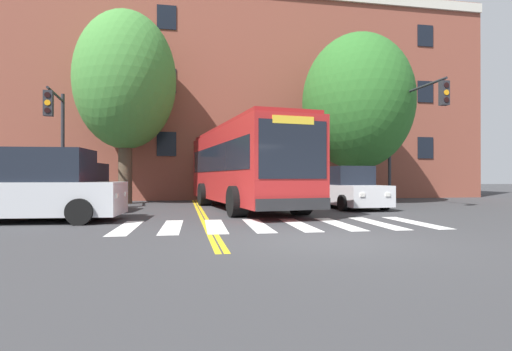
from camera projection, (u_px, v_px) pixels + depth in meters
The scene contains 14 objects.
ground_plane at pixel (325, 240), 8.66m from camera, with size 120.00×120.00×0.00m, color #38383A.
crosswalk at pixel (278, 225), 11.36m from camera, with size 8.97×3.55×0.01m.
lane_line_yellow_inner at pixel (192, 199), 24.75m from camera, with size 0.12×36.00×0.01m, color gold.
lane_line_yellow_outer at pixel (195, 199), 24.78m from camera, with size 0.12×36.00×0.01m, color gold.
city_bus at pixel (243, 165), 17.12m from camera, with size 3.92×11.10×3.49m.
car_grey_near_lane at pixel (76, 191), 14.93m from camera, with size 2.53×4.87×1.90m.
car_white_far_lane at pixel (348, 189), 17.60m from camera, with size 2.22×4.69×1.84m.
car_black_behind_bus at pixel (229, 185), 27.07m from camera, with size 2.06×4.77×1.77m.
car_silver_cross_street at pixel (38, 187), 12.14m from camera, with size 5.01×2.54×2.23m.
traffic_light_near_corner at pixel (409, 121), 18.87m from camera, with size 0.34×4.58×5.92m.
traffic_light_far_corner at pixel (57, 127), 17.15m from camera, with size 0.50×3.05×5.19m.
street_tree_curbside_large at pixel (357, 102), 21.32m from camera, with size 6.35×6.86×9.01m.
street_tree_curbside_small at pixel (125, 81), 20.54m from camera, with size 6.29×6.95×9.88m.
building_facade at pixel (169, 102), 27.65m from camera, with size 41.40×9.42×13.13m.
Camera 1 is at (-3.06, -8.24, 1.37)m, focal length 28.00 mm.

